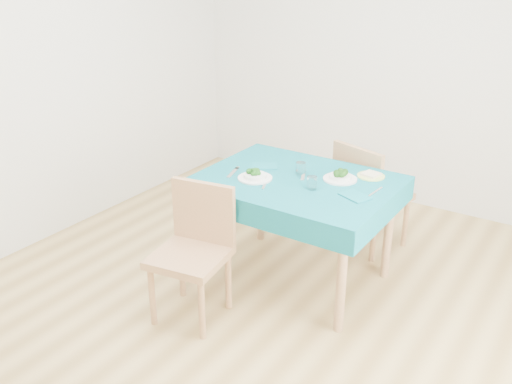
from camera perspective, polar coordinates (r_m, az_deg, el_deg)
The scene contains 16 objects.
room_shell at distance 3.18m, azimuth -0.00°, elevation 8.27°, with size 4.02×4.52×2.73m.
table at distance 3.94m, azimuth 3.97°, elevation -3.86°, with size 1.27×0.96×0.76m, color #095864.
chair_near at distance 3.48m, azimuth -6.75°, elevation -4.92°, with size 0.43×0.47×1.07m, color #A0734B.
chair_far at distance 4.41m, azimuth 11.77°, elevation 1.46°, with size 0.46×0.50×1.14m, color #A0734B.
bowl_near at distance 3.77m, azimuth -0.09°, elevation 1.81°, with size 0.23×0.23×0.07m, color white, non-canonical shape.
bowl_far at distance 3.79m, azimuth 8.43°, elevation 1.69°, with size 0.22×0.22×0.07m, color white, non-canonical shape.
fork_near at distance 3.89m, azimuth -2.33°, elevation 1.95°, with size 0.03×0.20×0.00m, color silver.
knife_near at distance 3.71m, azimuth 0.96°, elevation 0.94°, with size 0.02×0.23×0.00m, color silver.
fork_far at distance 3.85m, azimuth 4.75°, elevation 1.67°, with size 0.02×0.18×0.00m, color silver.
knife_far at distance 3.65m, azimuth 11.83°, elevation 0.02°, with size 0.01×0.19×0.00m, color silver.
napkin_near at distance 3.99m, azimuth 0.87°, elevation 2.61°, with size 0.18×0.13×0.01m, color #0D636F.
napkin_far at distance 3.56m, azimuth 9.87°, elevation -0.42°, with size 0.18×0.13×0.01m, color #0D636F.
tumbler_center at distance 3.85m, azimuth 4.49°, elevation 2.36°, with size 0.07×0.07×0.09m, color white.
tumbler_side at distance 3.63m, azimuth 5.60°, elevation 0.93°, with size 0.06×0.06×0.08m, color white.
side_plate at distance 3.89m, azimuth 11.42°, elevation 1.58°, with size 0.18×0.18×0.01m, color #CEE56F.
bread_slice at distance 3.89m, azimuth 11.44°, elevation 1.75°, with size 0.11×0.11×0.02m, color beige.
Camera 1 is at (1.69, -2.56, 2.17)m, focal length 40.00 mm.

